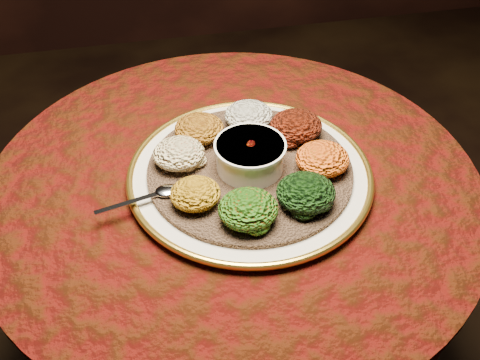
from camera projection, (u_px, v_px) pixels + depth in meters
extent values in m
cylinder|color=black|center=(235.00, 295.00, 1.31)|extent=(0.12, 0.12, 0.68)
cylinder|color=black|center=(233.00, 188.00, 1.06)|extent=(0.80, 0.80, 0.04)
cylinder|color=#3A0704|center=(234.00, 236.00, 1.16)|extent=(0.93, 0.93, 0.34)
cylinder|color=#3A0704|center=(233.00, 178.00, 1.04)|extent=(0.96, 0.96, 0.01)
cylinder|color=beige|center=(250.00, 175.00, 1.03)|extent=(0.54, 0.54, 0.02)
torus|color=gold|center=(250.00, 172.00, 1.02)|extent=(0.47, 0.47, 0.01)
cylinder|color=brown|center=(250.00, 169.00, 1.02)|extent=(0.42, 0.42, 0.01)
cylinder|color=white|center=(250.00, 156.00, 0.99)|extent=(0.13, 0.13, 0.06)
cylinder|color=white|center=(250.00, 146.00, 0.98)|extent=(0.13, 0.13, 0.01)
cylinder|color=#661905|center=(250.00, 149.00, 0.98)|extent=(0.11, 0.11, 0.01)
ellipsoid|color=silver|center=(167.00, 191.00, 0.96)|extent=(0.05, 0.03, 0.01)
cube|color=silver|center=(130.00, 202.00, 0.94)|extent=(0.12, 0.04, 0.00)
ellipsoid|color=beige|center=(249.00, 115.00, 1.10)|extent=(0.10, 0.10, 0.05)
ellipsoid|color=black|center=(296.00, 126.00, 1.07)|extent=(0.11, 0.10, 0.05)
ellipsoid|color=#A97D0E|center=(322.00, 159.00, 0.99)|extent=(0.10, 0.10, 0.05)
ellipsoid|color=black|center=(306.00, 193.00, 0.93)|extent=(0.10, 0.10, 0.05)
ellipsoid|color=#A22A0A|center=(248.00, 209.00, 0.90)|extent=(0.10, 0.10, 0.05)
ellipsoid|color=#BE8310|center=(195.00, 194.00, 0.93)|extent=(0.09, 0.08, 0.04)
ellipsoid|color=maroon|center=(179.00, 153.00, 1.01)|extent=(0.10, 0.09, 0.05)
ellipsoid|color=#955B12|center=(199.00, 129.00, 1.06)|extent=(0.10, 0.09, 0.05)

